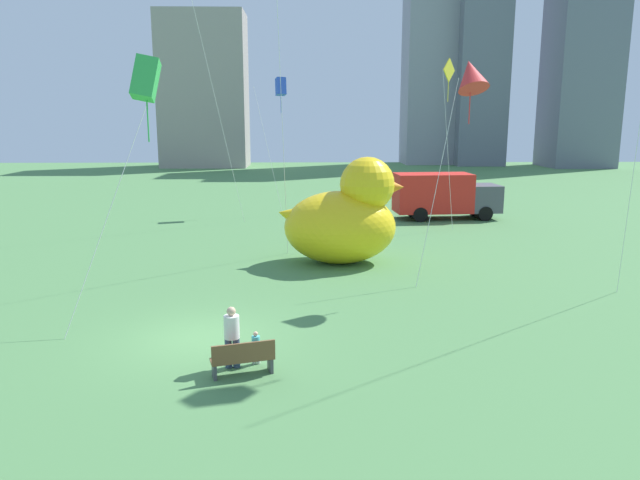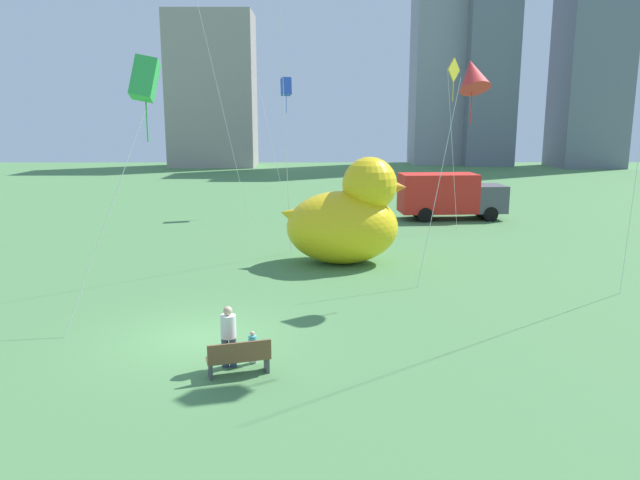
{
  "view_description": "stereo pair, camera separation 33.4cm",
  "coord_description": "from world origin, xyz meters",
  "views": [
    {
      "loc": [
        3.1,
        -16.58,
        6.25
      ],
      "look_at": [
        3.54,
        3.3,
        2.21
      ],
      "focal_mm": 33.81,
      "sensor_mm": 36.0,
      "label": 1
    },
    {
      "loc": [
        3.43,
        -16.58,
        6.25
      ],
      "look_at": [
        3.54,
        3.3,
        2.21
      ],
      "focal_mm": 33.81,
      "sensor_mm": 36.0,
      "label": 2
    }
  ],
  "objects": [
    {
      "name": "park_bench",
      "position": [
        1.51,
        -2.64,
        0.47
      ],
      "size": [
        1.63,
        0.87,
        0.9
      ],
      "color": "brown",
      "rests_on": "ground"
    },
    {
      "name": "city_skyline",
      "position": [
        20.27,
        64.56,
        15.93
      ],
      "size": [
        57.39,
        13.19,
        37.92
      ],
      "color": "#9E938C",
      "rests_on": "ground"
    },
    {
      "name": "person_child",
      "position": [
        1.77,
        -1.89,
        0.48
      ],
      "size": [
        0.22,
        0.22,
        0.88
      ],
      "color": "silver",
      "rests_on": "ground"
    },
    {
      "name": "person_adult",
      "position": [
        1.19,
        -2.11,
        0.89
      ],
      "size": [
        0.39,
        0.39,
        1.61
      ],
      "color": "#38476B",
      "rests_on": "ground"
    },
    {
      "name": "kite_green",
      "position": [
        -1.28,
        0.42,
        7.26
      ],
      "size": [
        3.06,
        3.1,
        7.96
      ],
      "color": "silver",
      "rests_on": "ground"
    },
    {
      "name": "box_truck",
      "position": [
        11.71,
        20.78,
        1.45
      ],
      "size": [
        6.67,
        2.77,
        2.85
      ],
      "color": "red",
      "rests_on": "ground"
    },
    {
      "name": "kite_yellow",
      "position": [
        10.94,
        17.45,
        8.5
      ],
      "size": [
        0.94,
        1.01,
        9.47
      ],
      "color": "silver",
      "rests_on": "ground"
    },
    {
      "name": "giant_inflatable_duck",
      "position": [
        4.73,
        9.16,
        1.97
      ],
      "size": [
        5.59,
        3.58,
        4.63
      ],
      "color": "yellow",
      "rests_on": "ground"
    },
    {
      "name": "kite_red",
      "position": [
        8.9,
        5.22,
        7.73
      ],
      "size": [
        2.44,
        2.57,
        8.48
      ],
      "color": "silver",
      "rests_on": "ground"
    },
    {
      "name": "ground_plane",
      "position": [
        0.0,
        0.0,
        0.0
      ],
      "size": [
        140.0,
        140.0,
        0.0
      ],
      "primitive_type": "plane",
      "color": "#4D8048"
    },
    {
      "name": "kite_blue",
      "position": [
        1.43,
        23.75,
        8.21
      ],
      "size": [
        2.16,
        2.24,
        8.86
      ],
      "color": "silver",
      "rests_on": "ground"
    }
  ]
}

